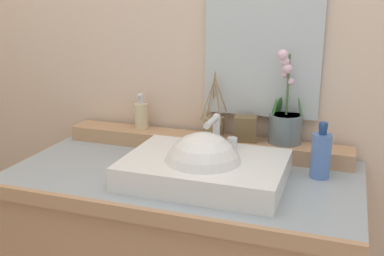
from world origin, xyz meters
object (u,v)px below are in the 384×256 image
at_px(reed_diffuser, 214,125).
at_px(trinket_box, 245,129).
at_px(soap_dispenser, 141,115).
at_px(lotion_bottle, 321,155).
at_px(potted_plant, 285,122).
at_px(sink_basin, 204,170).

xyz_separation_m(reed_diffuser, trinket_box, (0.12, -0.02, 0.01)).
relative_size(soap_dispenser, lotion_bottle, 0.75).
bearing_deg(soap_dispenser, potted_plant, -0.01).
distance_m(soap_dispenser, reed_diffuser, 0.29).
height_order(sink_basin, potted_plant, potted_plant).
bearing_deg(sink_basin, trinket_box, 77.34).
relative_size(reed_diffuser, trinket_box, 2.70).
distance_m(soap_dispenser, lotion_bottle, 0.70).
height_order(sink_basin, soap_dispenser, soap_dispenser).
relative_size(soap_dispenser, trinket_box, 1.53).
height_order(sink_basin, trinket_box, sink_basin).
bearing_deg(reed_diffuser, potted_plant, -0.46).
xyz_separation_m(potted_plant, lotion_bottle, (0.13, -0.15, -0.06)).
height_order(potted_plant, reed_diffuser, potted_plant).
xyz_separation_m(soap_dispenser, trinket_box, (0.42, -0.02, -0.01)).
relative_size(sink_basin, potted_plant, 1.49).
bearing_deg(sink_basin, reed_diffuser, 100.75).
bearing_deg(lotion_bottle, reed_diffuser, 159.37).
bearing_deg(trinket_box, reed_diffuser, 157.39).
distance_m(potted_plant, trinket_box, 0.14).
height_order(soap_dispenser, lotion_bottle, soap_dispenser).
relative_size(potted_plant, lotion_bottle, 1.82).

